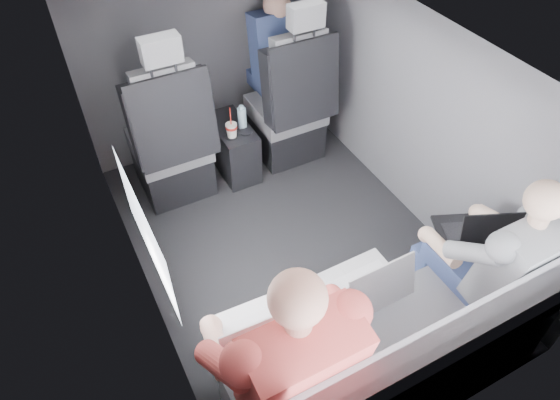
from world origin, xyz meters
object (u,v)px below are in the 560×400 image
laptop_black (476,231)px  passenger_rear_left (282,358)px  rear_bench (399,357)px  soda_cup (232,130)px  center_console (233,148)px  passenger_rear_right (490,260)px  passenger_front_right (277,52)px  water_bottle (242,118)px  laptop_silver (368,282)px  laptop_white (255,335)px  front_seat_right (290,111)px  front_seat_left (172,147)px

laptop_black → passenger_rear_left: size_ratio=0.30×
rear_bench → soda_cup: bearing=91.5°
center_console → passenger_rear_right: size_ratio=0.40×
passenger_front_right → center_console: bearing=-155.7°
water_bottle → laptop_silver: size_ratio=0.51×
passenger_rear_right → laptop_silver: bearing=165.6°
laptop_black → laptop_white: bearing=-179.4°
front_seat_right → center_console: 0.49m
passenger_rear_left → passenger_front_right: bearing=62.9°
laptop_white → front_seat_right: bearing=57.2°
laptop_silver → passenger_rear_right: 0.62m
front_seat_left → soda_cup: front_seat_left is taller
laptop_silver → passenger_rear_right: (0.60, -0.15, -0.02)m
front_seat_left → passenger_front_right: front_seat_left is taller
laptop_black → passenger_front_right: size_ratio=0.52×
rear_bench → laptop_black: (0.61, 0.26, 0.32)m
water_bottle → laptop_black: 1.73m
center_console → laptop_white: (-0.62, -1.70, 0.44)m
passenger_rear_right → laptop_white: bearing=172.7°
center_console → soda_cup: bearing=-110.6°
front_seat_left → laptop_white: (-0.17, -1.66, 0.24)m
soda_cup → laptop_white: laptop_white is taller
front_seat_right → rear_bench: 1.96m
laptop_silver → rear_bench: bearing=-79.2°
water_bottle → passenger_rear_right: size_ratio=0.15×
front_seat_left → laptop_black: (1.06, -1.64, 0.23)m
water_bottle → passenger_front_right: (0.42, 0.27, 0.26)m
passenger_rear_left → passenger_rear_right: bearing=0.1°
laptop_silver → passenger_rear_right: size_ratio=0.29×
front_seat_left → center_console: 0.49m
rear_bench → laptop_black: 0.73m
rear_bench → front_seat_left: bearing=103.3°
rear_bench → water_bottle: rear_bench is taller
laptop_white → passenger_front_right: (1.10, 1.91, 0.11)m
front_seat_left → laptop_black: 1.97m
laptop_white → passenger_rear_right: 1.18m
soda_cup → laptop_silver: bearing=-90.0°
laptop_silver → laptop_black: 0.66m
front_seat_right → front_seat_left: bearing=180.0°
front_seat_left → rear_bench: bearing=-76.7°
soda_cup → passenger_rear_left: bearing=-107.1°
water_bottle → laptop_black: (0.54, -1.63, 0.15)m
front_seat_left → center_console: bearing=5.1°
front_seat_left → passenger_front_right: (0.93, 0.26, 0.34)m
front_seat_left → laptop_black: size_ratio=3.25×
soda_cup → laptop_white: bearing=-110.0°
soda_cup → passenger_rear_left: (-0.53, -1.72, 0.19)m
laptop_silver → passenger_rear_left: bearing=-163.6°
soda_cup → passenger_rear_right: size_ratio=0.20×
center_console → laptop_white: 1.86m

